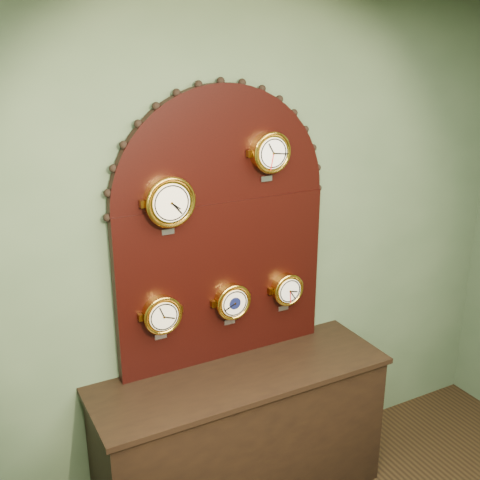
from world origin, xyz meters
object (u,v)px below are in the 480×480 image
shop_counter (242,439)px  roman_clock (169,202)px  arabic_clock (270,152)px  tide_clock (287,289)px  barometer (232,301)px  hygrometer (162,314)px  display_board (222,221)px

shop_counter → roman_clock: roman_clock is taller
roman_clock → arabic_clock: (0.56, 0.00, 0.19)m
arabic_clock → tide_clock: arabic_clock is taller
shop_counter → barometer: bearing=81.6°
roman_clock → barometer: (0.34, 0.00, -0.60)m
arabic_clock → barometer: 0.82m
roman_clock → hygrometer: 0.59m
arabic_clock → roman_clock: bearing=-179.9°
display_board → hygrometer: size_ratio=5.89×
arabic_clock → barometer: (-0.22, 0.00, -0.79)m
shop_counter → arabic_clock: size_ratio=5.95×
hygrometer → roman_clock: bearing=-1.0°
hygrometer → barometer: (0.40, -0.00, -0.01)m
display_board → barometer: bearing=-71.0°
shop_counter → arabic_clock: 1.60m
shop_counter → roman_clock: bearing=154.2°
arabic_clock → display_board: bearing=165.0°
hygrometer → barometer: 0.40m
display_board → arabic_clock: bearing=-15.0°
tide_clock → shop_counter: bearing=-157.5°
hygrometer → tide_clock: bearing=0.0°
arabic_clock → tide_clock: (0.13, 0.00, -0.79)m
barometer → tide_clock: size_ratio=1.05×
shop_counter → barometer: (0.02, 0.15, 0.78)m
roman_clock → hygrometer: bearing=179.0°
shop_counter → tide_clock: bearing=22.5°
tide_clock → display_board: bearing=170.0°
display_board → shop_counter: bearing=-90.0°
display_board → tide_clock: size_ratio=6.33×
display_board → hygrometer: (-0.38, -0.07, -0.43)m
roman_clock → arabic_clock: arabic_clock is taller
shop_counter → roman_clock: size_ratio=5.24×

